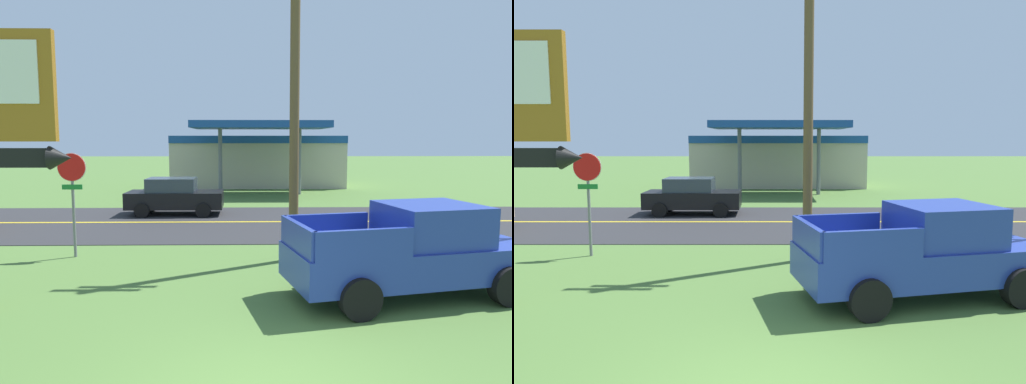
# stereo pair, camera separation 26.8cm
# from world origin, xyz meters

# --- Properties ---
(road_asphalt) EXTENTS (140.00, 8.00, 0.02)m
(road_asphalt) POSITION_xyz_m (0.00, 13.00, 0.01)
(road_asphalt) COLOR #2B2B2D
(road_asphalt) RESTS_ON ground
(road_centre_line) EXTENTS (126.00, 0.20, 0.01)m
(road_centre_line) POSITION_xyz_m (0.00, 13.00, 0.02)
(road_centre_line) COLOR gold
(road_centre_line) RESTS_ON road_asphalt
(stop_sign) EXTENTS (0.80, 0.08, 2.95)m
(stop_sign) POSITION_xyz_m (-5.14, 7.60, 2.03)
(stop_sign) COLOR slate
(stop_sign) RESTS_ON ground
(utility_pole) EXTENTS (1.90, 0.26, 9.53)m
(utility_pole) POSITION_xyz_m (1.02, 7.18, 5.07)
(utility_pole) COLOR brown
(utility_pole) RESTS_ON ground
(gas_station) EXTENTS (12.00, 11.50, 4.40)m
(gas_station) POSITION_xyz_m (0.54, 28.21, 1.94)
(gas_station) COLOR beige
(gas_station) RESTS_ON ground
(pickup_blue_parked_on_lawn) EXTENTS (5.50, 3.04, 1.96)m
(pickup_blue_parked_on_lawn) POSITION_xyz_m (3.24, 4.18, 0.96)
(pickup_blue_parked_on_lawn) COLOR #233893
(pickup_blue_parked_on_lawn) RESTS_ON ground
(car_black_near_lane) EXTENTS (4.20, 2.00, 1.64)m
(car_black_near_lane) POSITION_xyz_m (-3.47, 15.00, 0.83)
(car_black_near_lane) COLOR black
(car_black_near_lane) RESTS_ON ground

